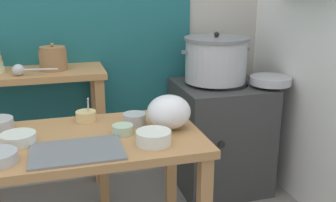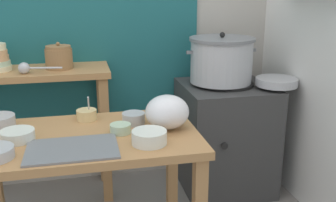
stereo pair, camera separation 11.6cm
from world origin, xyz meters
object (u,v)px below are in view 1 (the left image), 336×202
Objects in this scene: prep_bowl_4 at (18,138)px; prep_table at (89,158)px; stove_block at (219,135)px; prep_bowl_5 at (123,129)px; prep_bowl_0 at (86,116)px; clay_pot at (53,59)px; serving_tray at (77,151)px; plastic_bag at (169,112)px; prep_bowl_3 at (134,118)px; prep_bowl_6 at (154,137)px; steamer_pot at (216,59)px; wide_pan at (271,80)px; ladle at (20,70)px; back_shelf_table at (30,105)px.

prep_table is at bearing -0.05° from prep_bowl_4.
stove_block reaches higher than prep_bowl_5.
clay_pot is at bearing 105.57° from prep_bowl_0.
serving_tray is 3.85× the size of prep_bowl_5.
prep_bowl_3 is (-0.16, 0.11, -0.05)m from plastic_bag.
prep_bowl_5 is at bearing -0.82° from prep_bowl_4.
prep_table is 6.77× the size of prep_bowl_6.
prep_bowl_5 is 0.20m from prep_bowl_6.
steamer_pot is 2.19× the size of plastic_bag.
prep_bowl_5 is (0.16, -0.23, -0.01)m from prep_bowl_0.
clay_pot is at bearing 174.08° from steamer_pot.
serving_tray is 0.35m from prep_bowl_6.
serving_tray is 0.42m from prep_bowl_3.
prep_table is 0.36m from prep_bowl_6.
wide_pan is 1.96× the size of prep_bowl_0.
ladle is (-1.26, -0.00, 0.00)m from steamer_pot.
ladle is 1.18× the size of plastic_bag.
serving_tray is at bearing 179.51° from prep_bowl_6.
steamer_pot reaches higher than prep_bowl_0.
prep_bowl_0 is (-0.39, 0.22, -0.06)m from plastic_bag.
clay_pot is (-1.10, 0.13, 0.59)m from stove_block.
prep_bowl_3 is at bearing 146.09° from plastic_bag.
steamer_pot is at bearing 34.94° from prep_table.
prep_bowl_3 is at bearing 41.96° from serving_tray.
back_shelf_table is 1.04m from plastic_bag.
prep_bowl_4 is (-1.28, -0.63, 0.36)m from stove_block.
back_shelf_table reaches higher than stove_block.
prep_bowl_0 is at bearing -59.28° from back_shelf_table.
wide_pan reaches higher than prep_bowl_4.
back_shelf_table is 6.05× the size of prep_bowl_4.
plastic_bag reaches higher than serving_tray.
back_shelf_table reaches higher than serving_tray.
steamer_pot reaches higher than prep_bowl_6.
prep_bowl_5 is (-0.08, -0.12, -0.01)m from prep_bowl_3.
plastic_bag is at bearing -40.99° from ladle.
steamer_pot is at bearing 51.94° from prep_bowl_6.
stove_block is at bearing 48.08° from plastic_bag.
clay_pot is 0.96m from serving_tray.
clay_pot is at bearing 76.89° from prep_bowl_4.
prep_bowl_4 reaches higher than prep_table.
back_shelf_table is 1.10m from prep_bowl_6.
steamer_pot reaches higher than clay_pot.
serving_tray is (0.07, -0.93, -0.25)m from clay_pot.
prep_bowl_0 reaches higher than serving_tray.
clay_pot is (0.17, 0.00, 0.29)m from back_shelf_table.
prep_bowl_5 is (0.23, 0.16, 0.02)m from serving_tray.
serving_tray is at bearing -109.52° from prep_table.
steamer_pot reaches higher than prep_table.
steamer_pot is 1.02m from prep_bowl_5.
prep_bowl_6 reaches higher than prep_bowl_4.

